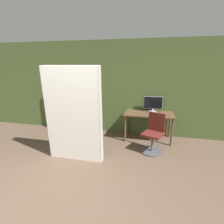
% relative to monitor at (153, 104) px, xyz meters
% --- Properties ---
extents(ground_plane, '(16.00, 16.00, 0.00)m').
position_rel_monitor_xyz_m(ground_plane, '(-1.39, -3.21, -0.98)').
color(ground_plane, brown).
extents(wall_back, '(8.00, 0.06, 2.70)m').
position_rel_monitor_xyz_m(wall_back, '(-1.39, 0.15, 0.37)').
color(wall_back, '#47592D').
rests_on(wall_back, ground).
extents(desk, '(1.32, 0.69, 0.76)m').
position_rel_monitor_xyz_m(desk, '(-0.10, -0.22, -0.32)').
color(desk, brown).
rests_on(desk, ground).
extents(monitor, '(0.52, 0.21, 0.43)m').
position_rel_monitor_xyz_m(monitor, '(0.00, 0.00, 0.00)').
color(monitor, '#B7B7BC').
rests_on(monitor, desk).
extents(office_chair, '(0.57, 0.57, 0.93)m').
position_rel_monitor_xyz_m(office_chair, '(0.05, -0.91, -0.60)').
color(office_chair, '#4C4C51').
rests_on(office_chair, ground).
extents(bookshelf, '(0.78, 0.31, 1.74)m').
position_rel_monitor_xyz_m(bookshelf, '(-2.66, 0.00, -0.13)').
color(bookshelf, brown).
rests_on(bookshelf, ground).
extents(mattress_near, '(1.20, 0.26, 2.02)m').
position_rel_monitor_xyz_m(mattress_near, '(-1.61, -1.66, 0.03)').
color(mattress_near, silver).
rests_on(mattress_near, ground).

